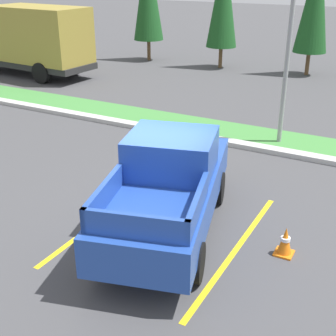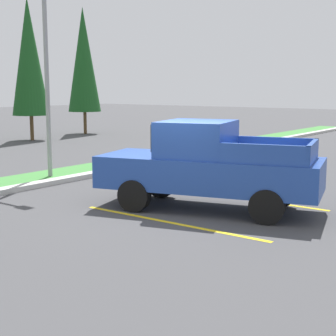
# 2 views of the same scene
# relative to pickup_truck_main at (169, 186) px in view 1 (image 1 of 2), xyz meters

# --- Properties ---
(ground_plane) EXTENTS (120.00, 120.00, 0.00)m
(ground_plane) POSITION_rel_pickup_truck_main_xyz_m (-0.53, 0.43, -1.04)
(ground_plane) COLOR #424244
(parking_line_near) EXTENTS (0.12, 4.80, 0.01)m
(parking_line_near) POSITION_rel_pickup_truck_main_xyz_m (-1.54, -0.05, -1.04)
(parking_line_near) COLOR yellow
(parking_line_near) RESTS_ON ground
(parking_line_far) EXTENTS (0.12, 4.80, 0.01)m
(parking_line_far) POSITION_rel_pickup_truck_main_xyz_m (1.56, -0.05, -1.04)
(parking_line_far) COLOR yellow
(parking_line_far) RESTS_ON ground
(curb_strip) EXTENTS (56.00, 0.40, 0.15)m
(curb_strip) POSITION_rel_pickup_truck_main_xyz_m (-0.53, 5.43, -0.97)
(curb_strip) COLOR #B2B2AD
(curb_strip) RESTS_ON ground
(grass_median) EXTENTS (56.00, 1.80, 0.06)m
(grass_median) POSITION_rel_pickup_truck_main_xyz_m (-0.53, 6.53, -1.01)
(grass_median) COLOR #42843D
(grass_median) RESTS_ON ground
(pickup_truck_main) EXTENTS (3.22, 5.53, 2.10)m
(pickup_truck_main) POSITION_rel_pickup_truck_main_xyz_m (0.00, 0.00, 0.00)
(pickup_truck_main) COLOR black
(pickup_truck_main) RESTS_ON ground
(cargo_truck_distant) EXTENTS (6.93, 2.83, 3.40)m
(cargo_truck_distant) POSITION_rel_pickup_truck_main_xyz_m (-13.30, 10.03, 0.81)
(cargo_truck_distant) COLOR black
(cargo_truck_distant) RESTS_ON ground
(street_light) EXTENTS (0.24, 1.49, 6.60)m
(street_light) POSITION_rel_pickup_truck_main_xyz_m (0.59, 6.17, 2.80)
(street_light) COLOR gray
(street_light) RESTS_ON ground
(traffic_cone) EXTENTS (0.36, 0.36, 0.60)m
(traffic_cone) POSITION_rel_pickup_truck_main_xyz_m (2.45, 0.27, -0.75)
(traffic_cone) COLOR orange
(traffic_cone) RESTS_ON ground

